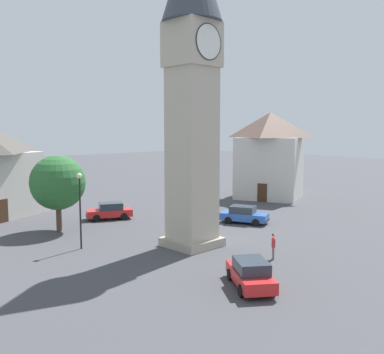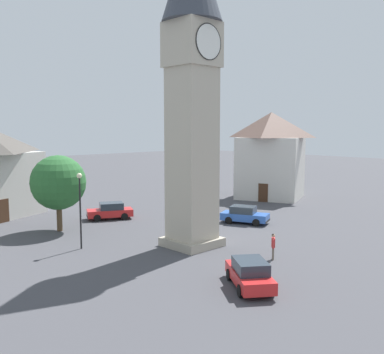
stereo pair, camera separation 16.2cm
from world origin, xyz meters
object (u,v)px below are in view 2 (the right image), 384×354
at_px(lamp_post, 80,199).
at_px(building_shop_left, 271,154).
at_px(car_blue_kerb, 244,215).
at_px(tree, 58,183).
at_px(car_silver_kerb, 250,274).
at_px(clock_tower, 192,59).
at_px(car_red_corner, 110,211).
at_px(pedestrian, 273,244).

bearing_deg(lamp_post, building_shop_left, 8.60).
bearing_deg(car_blue_kerb, tree, 146.59).
xyz_separation_m(car_silver_kerb, lamp_post, (-2.59, 12.82, 2.76)).
bearing_deg(clock_tower, car_red_corner, 85.46).
bearing_deg(tree, car_blue_kerb, -33.41).
bearing_deg(pedestrian, tree, 110.02).
height_order(clock_tower, building_shop_left, clock_tower).
bearing_deg(tree, car_red_corner, 11.04).
height_order(car_silver_kerb, pedestrian, pedestrian).
height_order(pedestrian, lamp_post, lamp_post).
distance_m(tree, lamp_post, 6.16).
bearing_deg(tree, building_shop_left, -3.80).
relative_size(clock_tower, pedestrian, 13.17).
bearing_deg(car_blue_kerb, lamp_post, 169.53).
bearing_deg(car_silver_kerb, car_blue_kerb, 40.21).
height_order(pedestrian, tree, tree).
height_order(car_blue_kerb, pedestrian, pedestrian).
bearing_deg(car_blue_kerb, car_silver_kerb, -139.79).
relative_size(pedestrian, tree, 0.27).
bearing_deg(tree, car_silver_kerb, -86.49).
bearing_deg(car_red_corner, building_shop_left, -7.77).
bearing_deg(car_red_corner, car_silver_kerb, -102.59).
bearing_deg(pedestrian, car_blue_kerb, 48.99).
relative_size(car_silver_kerb, lamp_post, 0.82).
height_order(car_silver_kerb, tree, tree).
distance_m(car_silver_kerb, tree, 19.10).
height_order(car_red_corner, lamp_post, lamp_post).
height_order(clock_tower, tree, clock_tower).
bearing_deg(car_red_corner, car_blue_kerb, -52.29).
xyz_separation_m(tree, lamp_post, (-1.44, -5.97, -0.46)).
relative_size(tree, building_shop_left, 0.61).
relative_size(car_silver_kerb, car_red_corner, 0.98).
distance_m(car_red_corner, building_shop_left, 21.52).
bearing_deg(pedestrian, clock_tower, 103.71).
bearing_deg(pedestrian, lamp_post, 124.97).
bearing_deg(pedestrian, car_red_corner, 91.64).
distance_m(car_blue_kerb, lamp_post, 15.08).
xyz_separation_m(clock_tower, car_blue_kerb, (8.49, 2.13, -12.28)).
bearing_deg(car_blue_kerb, building_shop_left, 27.43).
relative_size(car_red_corner, tree, 0.72).
xyz_separation_m(car_blue_kerb, car_silver_kerb, (-11.98, -10.13, 0.00)).
relative_size(clock_tower, building_shop_left, 2.17).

